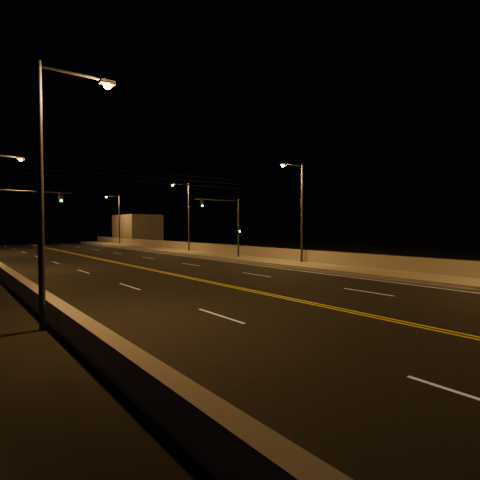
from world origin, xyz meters
TOP-DOWN VIEW (x-y plane):
  - road at (0.00, 20.00)m, footprint 18.00×120.00m
  - sidewalk at (10.80, 20.00)m, footprint 3.60×120.00m
  - curb at (8.93, 20.00)m, footprint 0.14×120.00m
  - parapet_wall at (12.45, 20.00)m, footprint 0.30×120.00m
  - jersey_barrier at (-9.68, 20.00)m, footprint 0.45×120.00m
  - distant_building_right at (16.50, 69.81)m, footprint 6.00×10.00m
  - parapet_rail at (12.45, 20.00)m, footprint 0.06×120.00m
  - lane_markings at (0.00, 19.93)m, footprint 17.32×116.00m
  - streetlight_1 at (11.51, 22.37)m, footprint 2.55×0.28m
  - streetlight_2 at (11.51, 41.83)m, footprint 2.55×0.28m
  - streetlight_3 at (11.51, 66.09)m, footprint 2.55×0.28m
  - streetlight_4 at (-9.91, 12.34)m, footprint 2.55×0.28m
  - traffic_signal_right at (9.99, 30.37)m, footprint 5.11×0.31m
  - traffic_signal_left at (-8.79, 30.37)m, footprint 5.11×0.31m
  - overhead_wires at (0.00, 29.50)m, footprint 22.00×0.03m

SIDE VIEW (x-z plane):
  - road at x=0.00m, z-range 0.00..0.02m
  - lane_markings at x=0.00m, z-range 0.02..0.02m
  - curb at x=8.93m, z-range 0.00..0.15m
  - sidewalk at x=10.80m, z-range 0.00..0.30m
  - jersey_barrier at x=-9.68m, z-range 0.00..0.80m
  - parapet_wall at x=12.45m, z-range 0.30..1.30m
  - parapet_rail at x=12.45m, z-range 1.30..1.36m
  - distant_building_right at x=16.50m, z-range 0.00..5.43m
  - traffic_signal_right at x=9.99m, z-range 0.81..6.86m
  - traffic_signal_left at x=-8.79m, z-range 0.81..6.86m
  - streetlight_1 at x=11.51m, z-range 0.70..9.31m
  - streetlight_2 at x=11.51m, z-range 0.70..9.31m
  - streetlight_3 at x=11.51m, z-range 0.70..9.31m
  - streetlight_4 at x=-9.91m, z-range 0.70..9.31m
  - overhead_wires at x=0.00m, z-range 6.98..7.81m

